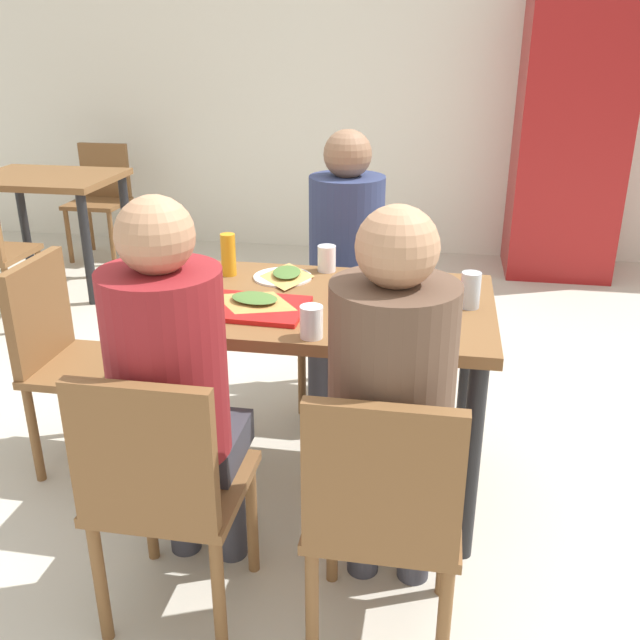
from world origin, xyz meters
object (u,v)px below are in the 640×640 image
at_px(pizza_slice_c, 287,274).
at_px(background_chair_far, 101,192).
at_px(paper_plate_near_edge, 365,325).
at_px(pizza_slice_b, 378,283).
at_px(chair_near_left, 162,485).
at_px(foil_bundle, 178,280).
at_px(paper_plate_center, 283,277).
at_px(person_in_red, 173,379).
at_px(plastic_cup_b, 311,322).
at_px(tray_red_far, 383,290).
at_px(chair_far_side, 349,296).
at_px(pizza_slice_d, 358,319).
at_px(person_in_brown_jacket, 392,397).
at_px(chair_near_right, 383,509).
at_px(tray_red_near, 252,308).
at_px(background_table, 48,195).
at_px(drink_fridge, 570,136).
at_px(soda_can, 470,290).
at_px(plastic_cup_a, 327,258).
at_px(pizza_slice_a, 255,300).
at_px(chair_left_end, 67,349).
at_px(main_table, 320,327).
at_px(person_far_side, 345,254).
at_px(plastic_cup_c, 193,274).
at_px(condiment_bottle, 228,255).

relative_size(pizza_slice_c, background_chair_far, 0.30).
distance_m(paper_plate_near_edge, pizza_slice_b, 0.35).
xyz_separation_m(chair_near_left, foil_bundle, (-0.21, 0.74, 0.32)).
bearing_deg(paper_plate_center, person_in_red, -98.19).
height_order(plastic_cup_b, background_chair_far, plastic_cup_b).
relative_size(tray_red_far, pizza_slice_c, 1.43).
xyz_separation_m(chair_far_side, pizza_slice_d, (0.16, -0.95, 0.28)).
xyz_separation_m(pizza_slice_b, foil_bundle, (-0.69, -0.16, 0.03)).
height_order(chair_near_left, person_in_brown_jacket, person_in_brown_jacket).
distance_m(paper_plate_center, paper_plate_near_edge, 0.54).
distance_m(chair_near_right, chair_far_side, 1.55).
xyz_separation_m(chair_near_left, background_chair_far, (-1.84, 3.43, 0.00)).
height_order(tray_red_near, background_table, tray_red_near).
height_order(person_in_red, paper_plate_near_edge, person_in_red).
bearing_deg(foil_bundle, pizza_slice_c, 33.48).
relative_size(person_in_red, background_table, 1.38).
xyz_separation_m(foil_bundle, drink_fridge, (1.72, 2.87, 0.15)).
distance_m(tray_red_far, plastic_cup_b, 0.47).
bearing_deg(chair_near_right, soda_can, 75.04).
bearing_deg(tray_red_far, person_in_red, -124.61).
bearing_deg(paper_plate_center, plastic_cup_a, 37.12).
distance_m(pizza_slice_a, background_table, 2.81).
xyz_separation_m(chair_near_left, tray_red_far, (0.50, 0.87, 0.27)).
relative_size(chair_left_end, person_in_brown_jacket, 0.67).
relative_size(main_table, pizza_slice_c, 4.72).
height_order(chair_left_end, person_far_side, person_far_side).
bearing_deg(chair_near_left, plastic_cup_c, 102.33).
distance_m(main_table, pizza_slice_a, 0.26).
relative_size(tray_red_far, condiment_bottle, 2.25).
relative_size(main_table, chair_near_left, 1.43).
bearing_deg(pizza_slice_c, tray_red_far, -14.42).
distance_m(pizza_slice_a, background_chair_far, 3.39).
relative_size(person_in_brown_jacket, drink_fridge, 0.65).
bearing_deg(background_chair_far, soda_can, -45.05).
distance_m(soda_can, foil_bundle, 1.01).
bearing_deg(plastic_cup_b, condiment_bottle, 128.41).
bearing_deg(person_in_brown_jacket, paper_plate_near_edge, 106.04).
height_order(person_in_brown_jacket, pizza_slice_d, person_in_brown_jacket).
xyz_separation_m(chair_far_side, tray_red_far, (0.21, -0.65, 0.27)).
bearing_deg(background_chair_far, tray_red_far, -47.42).
relative_size(plastic_cup_b, condiment_bottle, 0.62).
xyz_separation_m(main_table, plastic_cup_b, (0.03, -0.32, 0.15)).
distance_m(chair_left_end, plastic_cup_a, 1.05).
distance_m(chair_far_side, pizza_slice_b, 0.71).
bearing_deg(main_table, chair_left_end, 180.00).
xyz_separation_m(tray_red_near, plastic_cup_b, (0.24, -0.19, 0.04)).
xyz_separation_m(paper_plate_near_edge, foil_bundle, (-0.68, 0.19, 0.05)).
xyz_separation_m(tray_red_near, pizza_slice_c, (0.05, 0.34, 0.01)).
distance_m(person_in_red, condiment_bottle, 0.84).
distance_m(paper_plate_near_edge, pizza_slice_d, 0.03).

